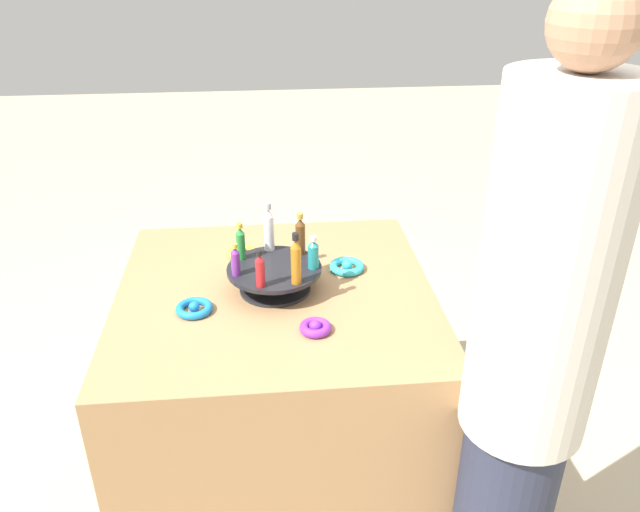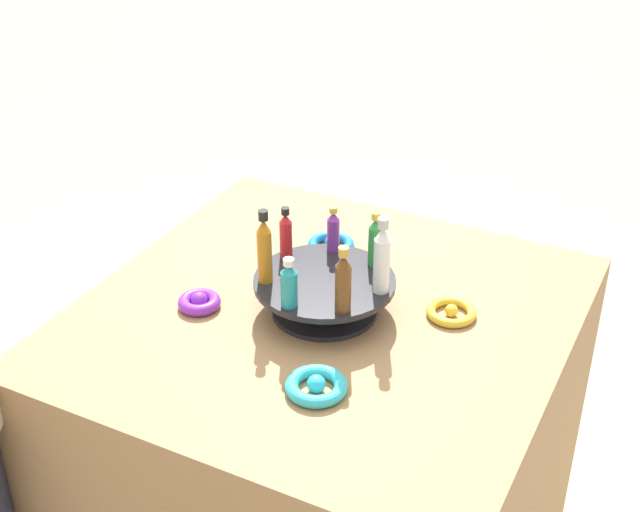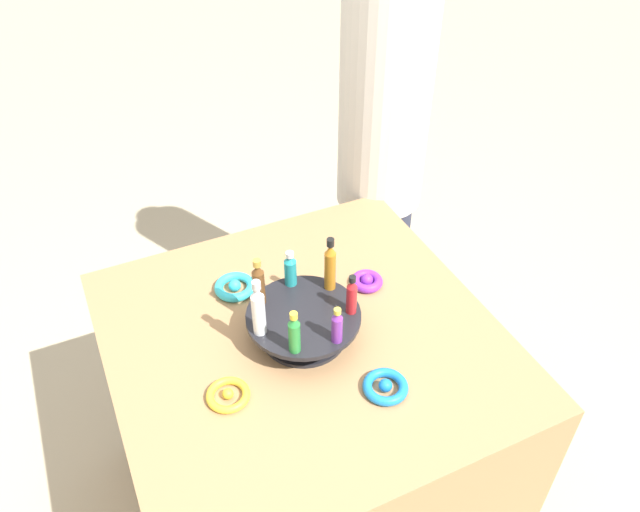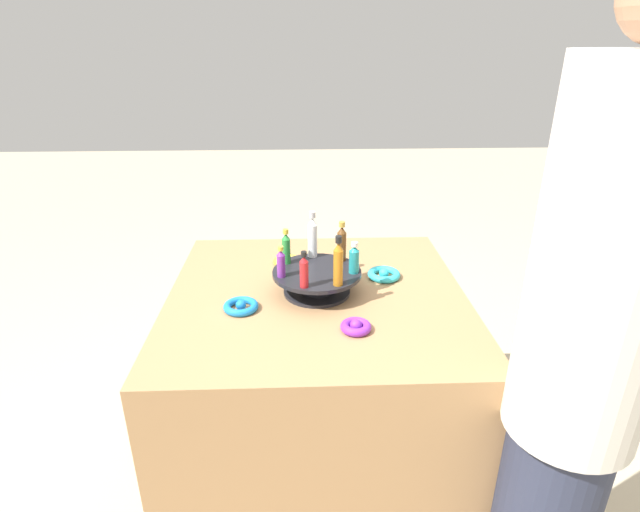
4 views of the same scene
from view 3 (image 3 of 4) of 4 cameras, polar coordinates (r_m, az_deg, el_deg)
The scene contains 15 objects.
ground_plane at distance 2.15m, azimuth -1.11°, elevation -21.45°, with size 12.00×12.00×0.00m, color tan.
party_table at distance 1.82m, azimuth -1.27°, elevation -15.60°, with size 0.92×0.92×0.77m.
display_stand at distance 1.49m, azimuth -1.50°, elevation -6.14°, with size 0.27×0.27×0.07m.
bottle_green at distance 1.35m, azimuth -2.36°, elevation -7.09°, with size 0.03×0.03×0.11m.
bottle_purple at distance 1.38m, azimuth 1.57°, elevation -6.44°, with size 0.03×0.03×0.10m.
bottle_red at distance 1.44m, azimuth 2.91°, elevation -3.66°, with size 0.03×0.03×0.11m.
bottle_amber at distance 1.49m, azimuth 0.93°, elevation -0.90°, with size 0.03×0.03×0.15m.
bottle_teal at distance 1.52m, azimuth -2.73°, elevation -1.23°, with size 0.03×0.03×0.10m.
bottle_brown at distance 1.46m, azimuth -5.64°, elevation -2.50°, with size 0.03×0.03×0.13m.
bottle_clear at distance 1.38m, azimuth -5.66°, elevation -4.90°, with size 0.03×0.03×0.15m.
ribbon_bow_teal at distance 1.64m, azimuth -7.79°, elevation -2.79°, with size 0.11×0.11×0.03m.
ribbon_bow_gold at distance 1.41m, azimuth -8.41°, elevation -12.45°, with size 0.10×0.10×0.03m.
ribbon_bow_blue at distance 1.41m, azimuth 6.00°, elevation -11.78°, with size 0.10×0.10×0.03m.
ribbon_bow_purple at distance 1.65m, azimuth 4.30°, elevation -2.30°, with size 0.08×0.08×0.03m.
person_figure at distance 2.05m, azimuth 5.57°, elevation 8.66°, with size 0.28×0.28×1.65m.
Camera 3 is at (-0.95, 0.40, 1.89)m, focal length 35.00 mm.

